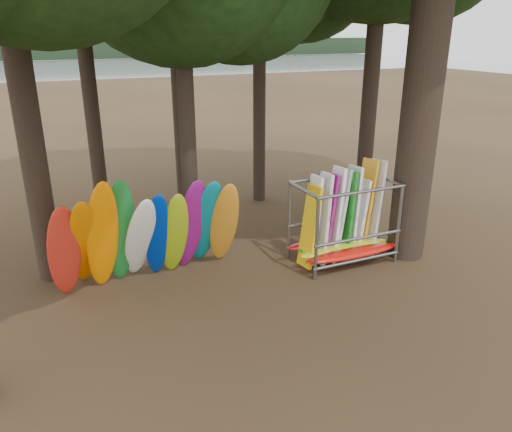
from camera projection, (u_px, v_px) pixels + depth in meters
name	position (u px, v px, depth m)	size (l,w,h in m)	color
ground	(275.00, 287.00, 12.65)	(120.00, 120.00, 0.00)	#47331E
lake	(70.00, 80.00, 63.98)	(160.00, 160.00, 0.00)	gray
far_shore	(48.00, 50.00, 106.06)	(160.00, 4.00, 4.00)	black
kayak_row	(148.00, 234.00, 12.37)	(4.90, 2.12, 3.21)	red
storage_rack	(343.00, 224.00, 13.82)	(2.95, 1.54, 2.79)	slate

